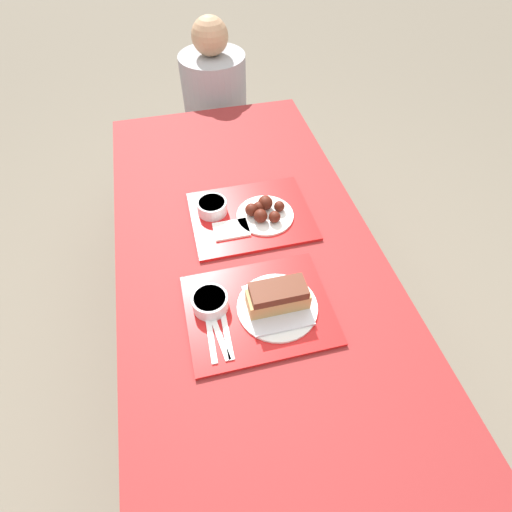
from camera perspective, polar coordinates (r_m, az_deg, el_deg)
ground_plane at (r=1.93m, az=-0.61°, el=-14.46°), size 12.00×12.00×0.00m
picnic_table at (r=1.37m, az=-0.84°, el=-2.27°), size 0.85×1.86×0.75m
picnic_bench_far at (r=2.41m, az=-7.17°, el=14.63°), size 0.81×0.28×0.44m
tray_near at (r=1.17m, az=0.38°, el=-7.68°), size 0.42×0.33×0.01m
tray_far at (r=1.42m, az=-0.70°, el=5.75°), size 0.42×0.33×0.01m
bowl_coleslaw_near at (r=1.15m, az=-6.58°, el=-6.48°), size 0.10×0.10×0.05m
brisket_sandwich_plate at (r=1.14m, az=3.12°, el=-6.36°), size 0.23×0.23×0.10m
plastic_fork_near at (r=1.12m, az=-5.38°, el=-11.00°), size 0.04×0.17×0.00m
plastic_knife_near at (r=1.12m, az=-4.25°, el=-10.78°), size 0.02×0.17×0.00m
plastic_spoon_near at (r=1.12m, az=-6.50°, el=-11.20°), size 0.02×0.17×0.00m
bowl_coleslaw_far at (r=1.41m, az=-6.29°, el=7.07°), size 0.10×0.10×0.05m
wings_plate_far at (r=1.39m, az=1.20°, el=6.36°), size 0.20×0.20×0.06m
napkin_far at (r=1.36m, az=-3.56°, el=3.80°), size 0.12×0.08×0.01m
person_seated_across at (r=2.24m, az=-5.92°, el=21.90°), size 0.33×0.33×0.64m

